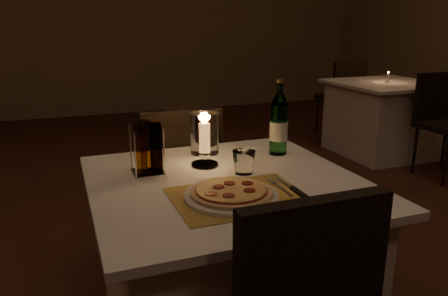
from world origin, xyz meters
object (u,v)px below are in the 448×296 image
object	(u,v)px
pizza	(231,191)
neighbor_table_right	(384,118)
tumbler	(244,162)
water_bottle	(279,125)
main_table	(226,265)
hurricane_candle	(204,135)
chair_far	(178,170)
plate	(231,196)

from	to	relation	value
pizza	neighbor_table_right	xyz separation A→B (m)	(2.59, 2.25, -0.39)
tumbler	water_bottle	world-z (taller)	water_bottle
main_table	pizza	distance (m)	0.44
main_table	hurricane_candle	world-z (taller)	hurricane_candle
neighbor_table_right	tumbler	bearing A→B (deg)	-140.35
chair_far	hurricane_candle	world-z (taller)	hurricane_candle
water_bottle	pizza	bearing A→B (deg)	-133.39
water_bottle	hurricane_candle	xyz separation A→B (m)	(-0.36, -0.05, -0.00)
tumbler	neighbor_table_right	bearing A→B (deg)	39.65
tumbler	water_bottle	distance (m)	0.33
main_table	hurricane_candle	size ratio (longest dim) A/B	4.49
chair_far	plate	size ratio (longest dim) A/B	2.81
water_bottle	plate	bearing A→B (deg)	-133.39
hurricane_candle	plate	bearing A→B (deg)	-94.50
water_bottle	tumbler	bearing A→B (deg)	-142.81
main_table	tumbler	xyz separation A→B (m)	(0.09, 0.05, 0.41)
chair_far	neighbor_table_right	bearing A→B (deg)	28.13
main_table	plate	size ratio (longest dim) A/B	3.12
main_table	neighbor_table_right	size ratio (longest dim) A/B	1.00
main_table	pizza	bearing A→B (deg)	-105.54
chair_far	pizza	xyz separation A→B (m)	(-0.05, -0.89, 0.22)
main_table	neighbor_table_right	xyz separation A→B (m)	(2.53, 2.07, 0.00)
pizza	water_bottle	size ratio (longest dim) A/B	0.84
main_table	tumbler	bearing A→B (deg)	26.50
plate	neighbor_table_right	size ratio (longest dim) A/B	0.32
neighbor_table_right	pizza	bearing A→B (deg)	-138.97
hurricane_candle	water_bottle	bearing A→B (deg)	7.21
chair_far	main_table	bearing A→B (deg)	-90.00
plate	hurricane_candle	xyz separation A→B (m)	(0.03, 0.37, 0.12)
pizza	hurricane_candle	distance (m)	0.39
pizza	tumbler	size ratio (longest dim) A/B	3.06
chair_far	plate	world-z (taller)	chair_far
main_table	pizza	xyz separation A→B (m)	(-0.05, -0.18, 0.39)
chair_far	pizza	size ratio (longest dim) A/B	3.21
plate	pizza	world-z (taller)	pizza
plate	tumbler	distance (m)	0.27
main_table	chair_far	bearing A→B (deg)	90.00
pizza	neighbor_table_right	size ratio (longest dim) A/B	0.28
main_table	tumbler	distance (m)	0.42
tumbler	neighbor_table_right	size ratio (longest dim) A/B	0.09
main_table	pizza	size ratio (longest dim) A/B	3.57
chair_far	neighbor_table_right	distance (m)	2.88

